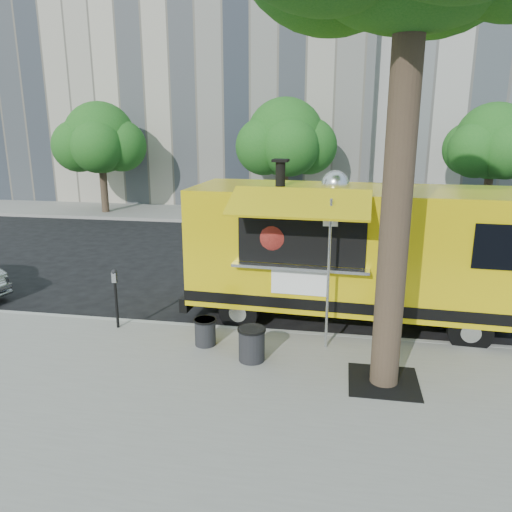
{
  "coord_description": "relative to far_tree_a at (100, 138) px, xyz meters",
  "views": [
    {
      "loc": [
        1.76,
        -10.88,
        4.53
      ],
      "look_at": [
        -0.15,
        0.0,
        1.55
      ],
      "focal_mm": 35.0,
      "sensor_mm": 36.0,
      "label": 1
    }
  ],
  "objects": [
    {
      "name": "parking_meter",
      "position": [
        7.0,
        -13.65,
        -2.79
      ],
      "size": [
        0.11,
        0.11,
        1.33
      ],
      "color": "black",
      "rests_on": "sidewalk"
    },
    {
      "name": "far_tree_a",
      "position": [
        0.0,
        0.0,
        0.0
      ],
      "size": [
        3.42,
        3.42,
        5.36
      ],
      "color": "#33261C",
      "rests_on": "far_sidewalk"
    },
    {
      "name": "ground",
      "position": [
        10.0,
        -12.3,
        -3.78
      ],
      "size": [
        120.0,
        120.0,
        0.0
      ],
      "primitive_type": "plane",
      "color": "black",
      "rests_on": "ground"
    },
    {
      "name": "trash_bin_right",
      "position": [
        10.19,
        -14.68,
        -3.28
      ],
      "size": [
        0.54,
        0.54,
        0.65
      ],
      "color": "black",
      "rests_on": "sidewalk"
    },
    {
      "name": "sign_post",
      "position": [
        11.55,
        -13.85,
        -1.93
      ],
      "size": [
        0.28,
        0.06,
        3.0
      ],
      "color": "silver",
      "rests_on": "sidewalk"
    },
    {
      "name": "trash_bin_left",
      "position": [
        9.14,
        -14.17,
        -3.33
      ],
      "size": [
        0.46,
        0.46,
        0.55
      ],
      "color": "black",
      "rests_on": "sidewalk"
    },
    {
      "name": "far_tree_c",
      "position": [
        18.0,
        0.1,
        -0.06
      ],
      "size": [
        3.24,
        3.24,
        5.21
      ],
      "color": "#33261C",
      "rests_on": "far_sidewalk"
    },
    {
      "name": "far_tree_b",
      "position": [
        9.0,
        0.4,
        0.06
      ],
      "size": [
        3.6,
        3.6,
        5.5
      ],
      "color": "#33261C",
      "rests_on": "far_sidewalk"
    },
    {
      "name": "curb",
      "position": [
        10.0,
        -13.23,
        -3.7
      ],
      "size": [
        60.0,
        0.14,
        0.16
      ],
      "primitive_type": "cube",
      "color": "#999993",
      "rests_on": "ground"
    },
    {
      "name": "sidewalk",
      "position": [
        10.0,
        -16.3,
        -3.7
      ],
      "size": [
        60.0,
        6.0,
        0.15
      ],
      "primitive_type": "cube",
      "color": "gray",
      "rests_on": "ground"
    },
    {
      "name": "food_truck",
      "position": [
        11.96,
        -12.1,
        -2.03
      ],
      "size": [
        7.59,
        3.65,
        3.71
      ],
      "rotation": [
        0.0,
        0.0,
        -0.05
      ],
      "color": "#DBBD0B",
      "rests_on": "ground"
    },
    {
      "name": "tree_well",
      "position": [
        12.6,
        -15.1,
        -3.62
      ],
      "size": [
        1.2,
        1.2,
        0.02
      ],
      "primitive_type": "cube",
      "color": "black",
      "rests_on": "sidewalk"
    },
    {
      "name": "far_sidewalk",
      "position": [
        10.0,
        1.2,
        -3.7
      ],
      "size": [
        60.0,
        5.0,
        0.15
      ],
      "primitive_type": "cube",
      "color": "gray",
      "rests_on": "ground"
    }
  ]
}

